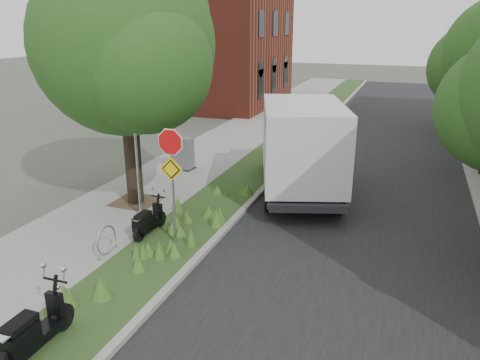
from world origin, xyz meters
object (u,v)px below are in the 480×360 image
at_px(scooter_near, 147,224).
at_px(utility_cabinet, 182,154).
at_px(scooter_far, 29,337).
at_px(box_truck, 301,143).
at_px(sign_assembly, 171,163).

height_order(scooter_near, utility_cabinet, utility_cabinet).
bearing_deg(scooter_near, scooter_far, -82.31).
bearing_deg(scooter_near, box_truck, 58.95).
distance_m(scooter_near, box_truck, 6.06).
bearing_deg(utility_cabinet, sign_assembly, -64.78).
bearing_deg(scooter_near, utility_cabinet, 108.01).
distance_m(box_truck, utility_cabinet, 5.17).
distance_m(sign_assembly, scooter_far, 5.21).
xyz_separation_m(sign_assembly, scooter_near, (-0.91, 0.09, -1.86)).
relative_size(scooter_far, box_truck, 0.27).
relative_size(sign_assembly, utility_cabinet, 2.55).
bearing_deg(sign_assembly, scooter_far, -92.76).
xyz_separation_m(scooter_far, utility_cabinet, (-2.60, 10.91, 0.19)).
bearing_deg(scooter_near, sign_assembly, -5.69).
bearing_deg(sign_assembly, scooter_near, 174.31).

